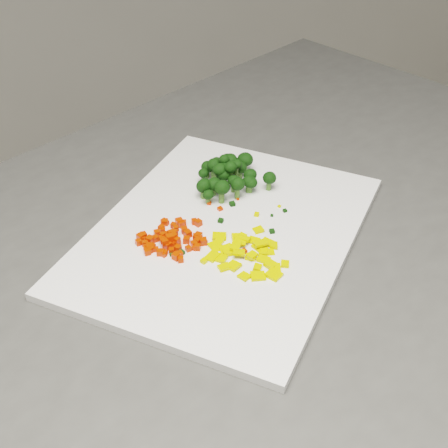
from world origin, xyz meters
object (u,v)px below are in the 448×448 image
carrot_pile (173,232)px  broccoli_pile (232,173)px  pepper_pile (247,249)px  counter_block (256,430)px  cutting_board (224,234)px

carrot_pile → broccoli_pile: bearing=30.2°
pepper_pile → carrot_pile: bearing=135.7°
pepper_pile → broccoli_pile: broccoli_pile is taller
counter_block → cutting_board: (-0.06, 0.00, 0.46)m
carrot_pile → pepper_pile: 0.09m
broccoli_pile → carrot_pile: bearing=-149.8°
counter_block → carrot_pile: size_ratio=12.62×
cutting_board → counter_block: bearing=-3.9°
counter_block → pepper_pile: bearing=-140.2°
cutting_board → pepper_pile: pepper_pile is taller
carrot_pile → counter_block: bearing=-7.1°
pepper_pile → counter_block: bearing=39.8°
counter_block → broccoli_pile: broccoli_pile is taller
cutting_board → carrot_pile: 0.07m
counter_block → broccoli_pile: size_ratio=10.52×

